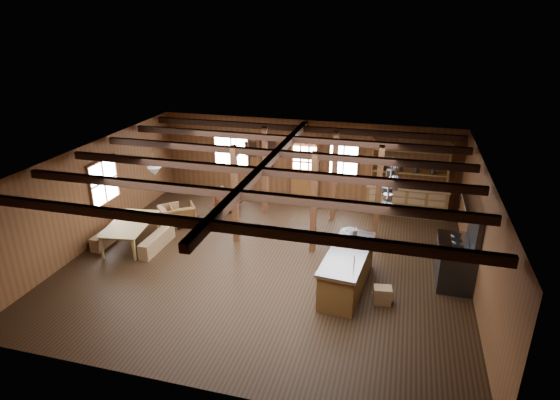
# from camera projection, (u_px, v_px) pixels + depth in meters

# --- Properties ---
(room) EXTENTS (10.04, 9.04, 2.84)m
(room) POSITION_uv_depth(u_px,v_px,m) (266.00, 214.00, 11.64)
(room) COLOR black
(room) RESTS_ON ground
(ceiling_joists) EXTENTS (9.80, 8.82, 0.18)m
(ceiling_joists) POSITION_uv_depth(u_px,v_px,m) (268.00, 162.00, 11.32)
(ceiling_joists) COLOR black
(ceiling_joists) RESTS_ON ceiling
(timber_posts) EXTENTS (3.95, 2.35, 2.80)m
(timber_posts) POSITION_uv_depth(u_px,v_px,m) (305.00, 187.00, 13.38)
(timber_posts) COLOR #432713
(timber_posts) RESTS_ON floor
(back_door) EXTENTS (1.02, 0.08, 2.15)m
(back_door) POSITION_uv_depth(u_px,v_px,m) (304.00, 177.00, 15.82)
(back_door) COLOR brown
(back_door) RESTS_ON floor
(window_back_left) EXTENTS (1.32, 0.06, 1.32)m
(window_back_left) POSITION_uv_depth(u_px,v_px,m) (231.00, 150.00, 16.18)
(window_back_left) COLOR white
(window_back_left) RESTS_ON wall_back
(window_back_right) EXTENTS (1.02, 0.06, 1.32)m
(window_back_right) POSITION_uv_depth(u_px,v_px,m) (344.00, 159.00, 15.24)
(window_back_right) COLOR white
(window_back_right) RESTS_ON wall_back
(window_left) EXTENTS (0.14, 1.24, 1.32)m
(window_left) POSITION_uv_depth(u_px,v_px,m) (104.00, 182.00, 13.21)
(window_left) COLOR white
(window_left) RESTS_ON wall_back
(notice_boards) EXTENTS (1.08, 0.03, 0.90)m
(notice_boards) POSITION_uv_depth(u_px,v_px,m) (262.00, 152.00, 15.90)
(notice_boards) COLOR silver
(notice_boards) RESTS_ON wall_back
(back_counter) EXTENTS (2.55, 0.60, 2.45)m
(back_counter) POSITION_uv_depth(u_px,v_px,m) (407.00, 196.00, 14.88)
(back_counter) COLOR brown
(back_counter) RESTS_ON floor
(pendant_lamps) EXTENTS (1.86, 2.36, 0.66)m
(pendant_lamps) POSITION_uv_depth(u_px,v_px,m) (198.00, 162.00, 12.76)
(pendant_lamps) COLOR #313234
(pendant_lamps) RESTS_ON ceiling
(pot_rack) EXTENTS (0.40, 3.00, 0.43)m
(pot_rack) POSITION_uv_depth(u_px,v_px,m) (391.00, 187.00, 10.83)
(pot_rack) COLOR #313234
(pot_rack) RESTS_ON ceiling
(kitchen_island) EXTENTS (1.11, 2.57, 1.20)m
(kitchen_island) POSITION_uv_depth(u_px,v_px,m) (347.00, 269.00, 10.93)
(kitchen_island) COLOR brown
(kitchen_island) RESTS_ON floor
(step_stool) EXTENTS (0.48, 0.38, 0.40)m
(step_stool) POSITION_uv_depth(u_px,v_px,m) (382.00, 295.00, 10.44)
(step_stool) COLOR brown
(step_stool) RESTS_ON floor
(commercial_range) EXTENTS (0.84, 1.64, 2.02)m
(commercial_range) POSITION_uv_depth(u_px,v_px,m) (458.00, 256.00, 11.16)
(commercial_range) COLOR #313234
(commercial_range) RESTS_ON floor
(dining_table) EXTENTS (1.34, 2.05, 0.67)m
(dining_table) POSITION_uv_depth(u_px,v_px,m) (132.00, 234.00, 12.98)
(dining_table) COLOR olive
(dining_table) RESTS_ON floor
(bench_wall) EXTENTS (0.27, 1.44, 0.40)m
(bench_wall) POSITION_uv_depth(u_px,v_px,m) (110.00, 235.00, 13.21)
(bench_wall) COLOR brown
(bench_wall) RESTS_ON floor
(bench_aisle) EXTENTS (0.29, 1.53, 0.42)m
(bench_aisle) POSITION_uv_depth(u_px,v_px,m) (157.00, 241.00, 12.85)
(bench_aisle) COLOR brown
(bench_aisle) RESTS_ON floor
(armchair_a) EXTENTS (0.98, 0.98, 0.65)m
(armchair_a) POSITION_uv_depth(u_px,v_px,m) (183.00, 215.00, 14.24)
(armchair_a) COLOR brown
(armchair_a) RESTS_ON floor
(armchair_b) EXTENTS (0.75, 0.77, 0.67)m
(armchair_b) POSITION_uv_depth(u_px,v_px,m) (228.00, 199.00, 15.38)
(armchair_b) COLOR #5B2F1B
(armchair_b) RESTS_ON floor
(armchair_c) EXTENTS (0.96, 0.96, 0.63)m
(armchair_c) POSITION_uv_depth(u_px,v_px,m) (172.00, 215.00, 14.22)
(armchair_c) COLOR #936443
(armchair_c) RESTS_ON floor
(counter_pot) EXTENTS (0.27, 0.27, 0.16)m
(counter_pot) POSITION_uv_depth(u_px,v_px,m) (352.00, 232.00, 11.54)
(counter_pot) COLOR silver
(counter_pot) RESTS_ON kitchen_island
(bowl) EXTENTS (0.28, 0.28, 0.06)m
(bowl) POSITION_uv_depth(u_px,v_px,m) (338.00, 240.00, 11.23)
(bowl) COLOR silver
(bowl) RESTS_ON kitchen_island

